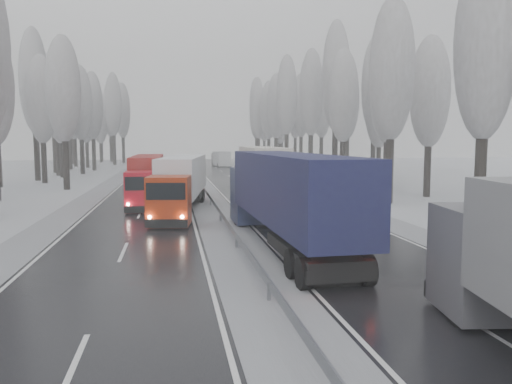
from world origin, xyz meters
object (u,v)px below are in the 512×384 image
object	(u,v)px
truck_red_white	(182,180)
truck_red_red	(147,175)
truck_blue_box	(284,193)
truck_cream_box	(260,168)
box_truck_distant	(221,159)

from	to	relation	value
truck_red_white	truck_red_red	bearing A→B (deg)	120.93
truck_blue_box	truck_red_white	bearing A→B (deg)	107.31
truck_cream_box	truck_red_white	bearing A→B (deg)	-130.79
truck_red_red	box_truck_distant	bearing A→B (deg)	78.70
truck_blue_box	truck_red_red	distance (m)	20.79
truck_cream_box	truck_red_white	xyz separation A→B (m)	(-7.06, -7.32, -0.36)
truck_blue_box	box_truck_distant	bearing A→B (deg)	84.63
truck_blue_box	truck_cream_box	xyz separation A→B (m)	(2.47, 20.37, 0.04)
truck_cream_box	truck_blue_box	bearing A→B (deg)	-93.74
truck_blue_box	truck_red_red	bearing A→B (deg)	108.61
truck_cream_box	box_truck_distant	size ratio (longest dim) A/B	2.16
box_truck_distant	truck_red_white	world-z (taller)	truck_red_white
truck_red_white	truck_red_red	size ratio (longest dim) A/B	1.04
truck_blue_box	truck_red_red	world-z (taller)	truck_blue_box
truck_cream_box	box_truck_distant	bearing A→B (deg)	91.20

